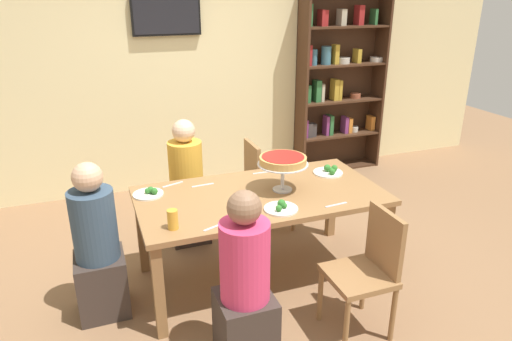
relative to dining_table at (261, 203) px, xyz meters
The scene contains 22 objects.
ground_plane 0.66m from the dining_table, ahead, with size 12.00×12.00×0.00m, color #846042.
rear_partition 2.32m from the dining_table, 90.00° to the left, with size 8.00×0.12×2.80m, color beige.
dining_table is the anchor object (origin of this frame).
bookshelf 2.73m from the dining_table, 48.42° to the left, with size 1.11×0.30×2.21m.
television 2.48m from the dining_table, 96.95° to the left, with size 0.72×0.05×0.43m.
diner_far_left 0.92m from the dining_table, 116.42° to the left, with size 0.34×0.34×1.15m.
diner_head_west 1.22m from the dining_table, behind, with size 0.34×0.34×1.15m.
diner_near_left 0.90m from the dining_table, 116.84° to the right, with size 0.34×0.34×1.15m.
chair_far_right 0.87m from the dining_table, 67.53° to the left, with size 0.40×0.40×0.87m.
chair_near_right 0.95m from the dining_table, 61.18° to the right, with size 0.40×0.40×0.87m.
deep_dish_pizza_stand 0.36m from the dining_table, ahead, with size 0.39×0.39×0.28m.
salad_plate_near_diner 0.72m from the dining_table, 14.80° to the left, with size 0.25×0.25×0.07m.
salad_plate_far_diner 0.84m from the dining_table, 161.82° to the left, with size 0.23×0.23×0.07m.
salad_plate_spare 0.33m from the dining_table, 83.76° to the right, with size 0.24×0.24×0.07m.
beer_glass_amber_tall 0.81m from the dining_table, 156.11° to the right, with size 0.07×0.07×0.13m, color gold.
water_glass_clear_near 0.53m from the dining_table, 46.99° to the left, with size 0.07×0.07×0.11m, color white.
water_glass_clear_far 0.42m from the dining_table, 126.03° to the right, with size 0.07×0.07×0.11m, color white.
cutlery_fork_near 0.49m from the dining_table, 141.13° to the left, with size 0.18×0.02×0.01m, color silver.
cutlery_knife_near 0.58m from the dining_table, 40.99° to the right, with size 0.18×0.02×0.01m, color silver.
cutlery_fork_far 0.72m from the dining_table, 146.20° to the left, with size 0.18×0.02×0.01m, color silver.
cutlery_knife_far 0.62m from the dining_table, 139.82° to the right, with size 0.18×0.02×0.01m, color silver.
cutlery_spare_fork 0.43m from the dining_table, 66.29° to the left, with size 0.18×0.02×0.01m, color silver.
Camera 1 is at (-1.15, -3.01, 2.19)m, focal length 32.67 mm.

